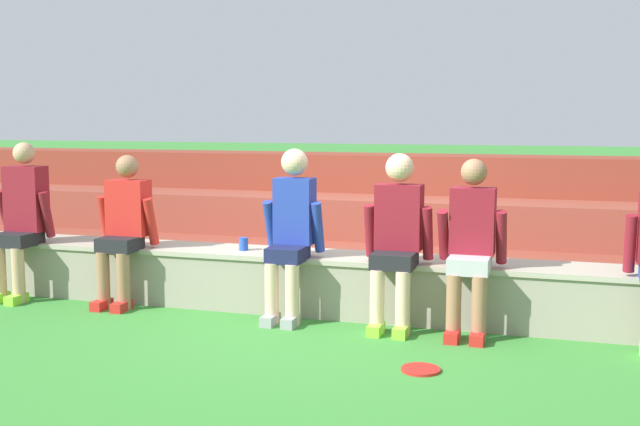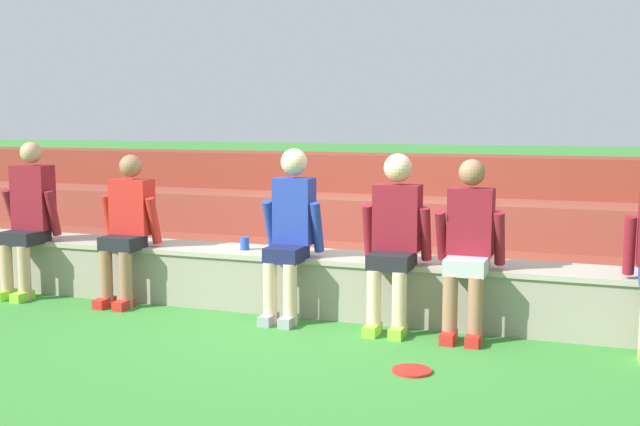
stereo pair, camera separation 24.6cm
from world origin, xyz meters
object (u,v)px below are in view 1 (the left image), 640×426
Objects in this scene: person_left_of_center at (124,226)px; plastic_cup_left_end at (244,244)px; person_far_right at (471,243)px; frisbee at (421,370)px; person_center at (291,229)px; person_right_of_center at (397,235)px; person_far_left at (22,217)px.

plastic_cup_left_end is (1.02, 0.23, -0.15)m from person_left_of_center.
person_far_right reaches higher than frisbee.
plastic_cup_left_end is at bearing 12.58° from person_left_of_center.
person_center is 1.04× the size of person_far_right.
person_left_of_center is 0.99× the size of person_far_right.
person_center is 1.76m from frisbee.
person_far_right reaches higher than plastic_cup_left_end.
person_far_right reaches higher than person_left_of_center.
person_right_of_center is at bearing 178.19° from person_far_right.
person_center is at bearing 178.78° from person_far_right.
person_far_left reaches higher than plastic_cup_left_end.
person_far_left reaches higher than frisbee.
person_center is 0.60m from plastic_cup_left_end.
person_far_right is at bearing -7.83° from plastic_cup_left_end.
person_right_of_center is at bearing -0.53° from person_left_of_center.
person_center is at bearing -24.72° from plastic_cup_left_end.
person_far_left is at bearing 165.57° from frisbee.
person_right_of_center is 1.42m from plastic_cup_left_end.
person_center reaches higher than person_far_right.
person_center is 1.44m from person_far_right.
frisbee is at bearing -39.10° from person_center.
plastic_cup_left_end is at bearing 144.66° from frisbee.
person_left_of_center reaches higher than plastic_cup_left_end.
person_far_left is at bearing -179.29° from person_center.
person_far_right is at bearing -0.78° from person_left_of_center.
plastic_cup_left_end is at bearing 169.74° from person_right_of_center.
person_center reaches higher than person_left_of_center.
person_far_left is at bearing -177.67° from person_left_of_center.
person_right_of_center is 1.02× the size of person_far_right.
person_left_of_center is 3.05m from frisbee.
person_center is 12.56× the size of plastic_cup_left_end.
person_far_left is 12.81× the size of plastic_cup_left_end.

